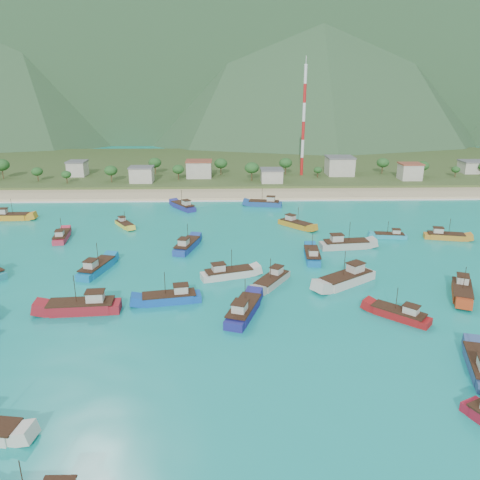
{
  "coord_description": "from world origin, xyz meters",
  "views": [
    {
      "loc": [
        0.84,
        -85.99,
        37.68
      ],
      "look_at": [
        3.75,
        18.0,
        3.0
      ],
      "focal_mm": 35.0,
      "sensor_mm": 36.0,
      "label": 1
    }
  ],
  "objects_px": {
    "boat_20": "(170,298)",
    "boat_29": "(124,225)",
    "boat_14": "(312,256)",
    "boat_23": "(345,245)",
    "boat_8": "(243,311)",
    "boat_24": "(462,291)",
    "boat_1": "(97,268)",
    "boat_28": "(10,217)",
    "boat_5": "(265,204)",
    "boat_11": "(399,315)",
    "boat_16": "(296,224)",
    "boat_25": "(347,279)",
    "boat_7": "(83,307)",
    "boat_21": "(187,246)",
    "boat_3": "(390,236)",
    "boat_17": "(62,237)",
    "boat_26": "(445,236)",
    "radio_tower": "(304,121)",
    "boat_10": "(272,281)",
    "boat_12": "(183,207)",
    "boat_22": "(228,274)"
  },
  "relations": [
    {
      "from": "boat_1",
      "to": "boat_28",
      "type": "height_order",
      "value": "boat_28"
    },
    {
      "from": "boat_23",
      "to": "boat_28",
      "type": "relative_size",
      "value": 1.07
    },
    {
      "from": "boat_21",
      "to": "boat_29",
      "type": "distance_m",
      "value": 27.22
    },
    {
      "from": "boat_21",
      "to": "boat_23",
      "type": "xyz_separation_m",
      "value": [
        38.19,
        -0.31,
        0.08
      ]
    },
    {
      "from": "radio_tower",
      "to": "boat_23",
      "type": "height_order",
      "value": "radio_tower"
    },
    {
      "from": "boat_10",
      "to": "boat_8",
      "type": "bearing_deg",
      "value": 97.81
    },
    {
      "from": "boat_8",
      "to": "boat_26",
      "type": "bearing_deg",
      "value": 56.3
    },
    {
      "from": "boat_7",
      "to": "boat_8",
      "type": "distance_m",
      "value": 27.96
    },
    {
      "from": "boat_7",
      "to": "boat_10",
      "type": "xyz_separation_m",
      "value": [
        34.0,
        10.98,
        -0.22
      ]
    },
    {
      "from": "boat_16",
      "to": "boat_17",
      "type": "distance_m",
      "value": 62.07
    },
    {
      "from": "boat_7",
      "to": "boat_21",
      "type": "distance_m",
      "value": 35.88
    },
    {
      "from": "boat_5",
      "to": "boat_16",
      "type": "bearing_deg",
      "value": -153.37
    },
    {
      "from": "boat_24",
      "to": "boat_25",
      "type": "bearing_deg",
      "value": 7.11
    },
    {
      "from": "boat_10",
      "to": "boat_17",
      "type": "bearing_deg",
      "value": 2.72
    },
    {
      "from": "boat_7",
      "to": "boat_5",
      "type": "bearing_deg",
      "value": -30.93
    },
    {
      "from": "boat_23",
      "to": "boat_24",
      "type": "xyz_separation_m",
      "value": [
        15.52,
        -27.19,
        -0.09
      ]
    },
    {
      "from": "boat_1",
      "to": "boat_11",
      "type": "bearing_deg",
      "value": -6.71
    },
    {
      "from": "boat_5",
      "to": "boat_11",
      "type": "xyz_separation_m",
      "value": [
        16.79,
        -77.74,
        -0.11
      ]
    },
    {
      "from": "boat_22",
      "to": "boat_28",
      "type": "distance_m",
      "value": 77.97
    },
    {
      "from": "boat_14",
      "to": "boat_23",
      "type": "height_order",
      "value": "boat_23"
    },
    {
      "from": "boat_8",
      "to": "boat_21",
      "type": "bearing_deg",
      "value": 128.87
    },
    {
      "from": "boat_10",
      "to": "boat_26",
      "type": "xyz_separation_m",
      "value": [
        47.02,
        27.35,
        -0.05
      ]
    },
    {
      "from": "boat_1",
      "to": "boat_16",
      "type": "xyz_separation_m",
      "value": [
        46.68,
        31.62,
        -0.09
      ]
    },
    {
      "from": "boat_8",
      "to": "boat_24",
      "type": "xyz_separation_m",
      "value": [
        41.3,
        6.95,
        -0.07
      ]
    },
    {
      "from": "boat_10",
      "to": "boat_28",
      "type": "relative_size",
      "value": 0.92
    },
    {
      "from": "boat_8",
      "to": "boat_5",
      "type": "bearing_deg",
      "value": 101.87
    },
    {
      "from": "boat_20",
      "to": "boat_21",
      "type": "bearing_deg",
      "value": -11.34
    },
    {
      "from": "boat_20",
      "to": "boat_25",
      "type": "xyz_separation_m",
      "value": [
        34.08,
        7.25,
        0.22
      ]
    },
    {
      "from": "boat_25",
      "to": "boat_7",
      "type": "bearing_deg",
      "value": 67.98
    },
    {
      "from": "boat_17",
      "to": "boat_28",
      "type": "height_order",
      "value": "boat_28"
    },
    {
      "from": "boat_1",
      "to": "boat_24",
      "type": "xyz_separation_m",
      "value": [
        71.64,
        -13.67,
        -0.03
      ]
    },
    {
      "from": "boat_21",
      "to": "boat_28",
      "type": "xyz_separation_m",
      "value": [
        -53.86,
        27.42,
        0.02
      ]
    },
    {
      "from": "boat_24",
      "to": "boat_12",
      "type": "bearing_deg",
      "value": -25.52
    },
    {
      "from": "boat_23",
      "to": "boat_5",
      "type": "bearing_deg",
      "value": -164.95
    },
    {
      "from": "boat_5",
      "to": "boat_24",
      "type": "xyz_separation_m",
      "value": [
        31.72,
        -69.03,
        0.0
      ]
    },
    {
      "from": "boat_11",
      "to": "boat_21",
      "type": "relative_size",
      "value": 0.81
    },
    {
      "from": "boat_11",
      "to": "boat_14",
      "type": "height_order",
      "value": "boat_14"
    },
    {
      "from": "boat_3",
      "to": "boat_17",
      "type": "bearing_deg",
      "value": 96.96
    },
    {
      "from": "boat_1",
      "to": "boat_16",
      "type": "distance_m",
      "value": 56.38
    },
    {
      "from": "boat_23",
      "to": "boat_25",
      "type": "xyz_separation_m",
      "value": [
        -4.82,
        -21.32,
        0.11
      ]
    },
    {
      "from": "radio_tower",
      "to": "boat_23",
      "type": "relative_size",
      "value": 3.61
    },
    {
      "from": "boat_5",
      "to": "boat_26",
      "type": "distance_m",
      "value": 56.24
    },
    {
      "from": "boat_8",
      "to": "boat_12",
      "type": "bearing_deg",
      "value": 121.9
    },
    {
      "from": "boat_17",
      "to": "boat_8",
      "type": "bearing_deg",
      "value": -51.15
    },
    {
      "from": "boat_16",
      "to": "boat_20",
      "type": "distance_m",
      "value": 55.18
    },
    {
      "from": "boat_1",
      "to": "boat_12",
      "type": "xyz_separation_m",
      "value": [
        13.7,
        52.33,
        -0.05
      ]
    },
    {
      "from": "boat_7",
      "to": "boat_11",
      "type": "height_order",
      "value": "boat_7"
    },
    {
      "from": "boat_24",
      "to": "boat_21",
      "type": "bearing_deg",
      "value": -3.9
    },
    {
      "from": "boat_20",
      "to": "boat_8",
      "type": "bearing_deg",
      "value": -122.97
    },
    {
      "from": "boat_20",
      "to": "boat_29",
      "type": "relative_size",
      "value": 1.33
    }
  ]
}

